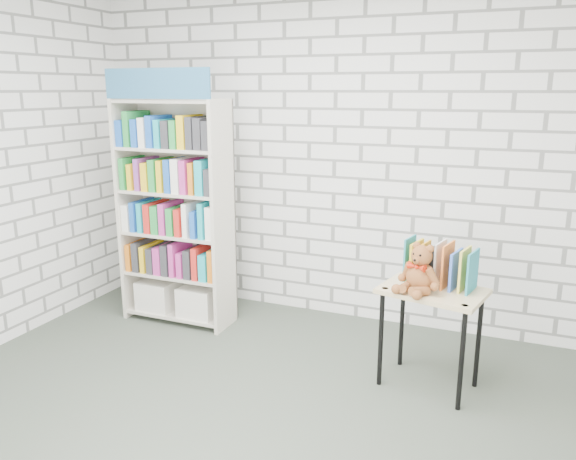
% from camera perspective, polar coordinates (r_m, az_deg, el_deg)
% --- Properties ---
extents(ground, '(4.50, 4.50, 0.00)m').
position_cam_1_polar(ground, '(3.60, -6.06, -19.65)').
color(ground, '#3D453B').
rests_on(ground, ground).
extents(room_shell, '(4.52, 4.02, 2.81)m').
position_cam_1_polar(room_shell, '(3.00, -6.95, 9.97)').
color(room_shell, silver).
rests_on(room_shell, ground).
extents(bookshelf, '(0.96, 0.37, 2.16)m').
position_cam_1_polar(bookshelf, '(4.89, -11.33, 1.88)').
color(bookshelf, beige).
rests_on(bookshelf, ground).
extents(display_table, '(0.74, 0.59, 0.71)m').
position_cam_1_polar(display_table, '(3.90, 14.41, -7.19)').
color(display_table, tan).
rests_on(display_table, ground).
extents(table_books, '(0.49, 0.30, 0.27)m').
position_cam_1_polar(table_books, '(3.92, 15.17, -3.49)').
color(table_books, teal).
rests_on(table_books, display_table).
extents(teddy_bear, '(0.30, 0.29, 0.32)m').
position_cam_1_polar(teddy_bear, '(3.76, 13.21, -4.25)').
color(teddy_bear, brown).
rests_on(teddy_bear, display_table).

